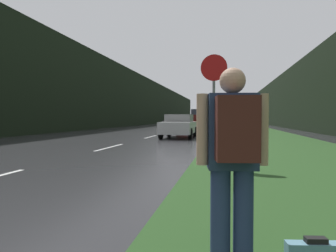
# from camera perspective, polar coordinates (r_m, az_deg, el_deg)

# --- Properties ---
(grass_verge) EXTENTS (6.00, 240.00, 0.02)m
(grass_verge) POSITION_cam_1_polar(r_m,az_deg,el_deg) (39.05, 13.89, -0.26)
(grass_verge) COLOR #26471E
(grass_verge) RESTS_ON ground_plane
(lane_stripe_c) EXTENTS (0.12, 3.00, 0.01)m
(lane_stripe_c) POSITION_cam_1_polar(r_m,az_deg,el_deg) (12.76, -11.02, -3.99)
(lane_stripe_c) COLOR silver
(lane_stripe_c) RESTS_ON ground_plane
(lane_stripe_d) EXTENTS (0.12, 3.00, 0.01)m
(lane_stripe_d) POSITION_cam_1_polar(r_m,az_deg,el_deg) (19.42, -3.32, -2.06)
(lane_stripe_d) COLOR silver
(lane_stripe_d) RESTS_ON ground_plane
(treeline_far_side) EXTENTS (2.00, 140.00, 8.33)m
(treeline_far_side) POSITION_cam_1_polar(r_m,az_deg,el_deg) (51.17, -5.79, 4.86)
(treeline_far_side) COLOR black
(treeline_far_side) RESTS_ON ground_plane
(treeline_near_side) EXTENTS (2.00, 140.00, 6.87)m
(treeline_near_side) POSITION_cam_1_polar(r_m,az_deg,el_deg) (49.69, 20.23, 4.03)
(treeline_near_side) COLOR black
(treeline_near_side) RESTS_ON ground_plane
(stop_sign) EXTENTS (0.68, 0.07, 2.87)m
(stop_sign) POSITION_cam_1_polar(r_m,az_deg,el_deg) (7.84, 8.72, 5.38)
(stop_sign) COLOR slate
(stop_sign) RESTS_ON ground_plane
(hitchhiker_with_backpack) EXTENTS (0.56, 0.44, 1.63)m
(hitchhiker_with_backpack) POSITION_cam_1_polar(r_m,az_deg,el_deg) (2.41, 12.27, -5.55)
(hitchhiker_with_backpack) COLOR navy
(hitchhiker_with_backpack) RESTS_ON ground_plane
(car_passing_near) EXTENTS (1.94, 4.21, 1.44)m
(car_passing_near) POSITION_cam_1_polar(r_m,az_deg,el_deg) (18.59, 2.10, 0.03)
(car_passing_near) COLOR #BCBCBC
(car_passing_near) RESTS_ON ground_plane
(car_passing_far) EXTENTS (1.85, 4.32, 1.48)m
(car_passing_far) POSITION_cam_1_polar(r_m,az_deg,el_deg) (24.84, 4.30, 0.47)
(car_passing_far) COLOR maroon
(car_passing_far) RESTS_ON ground_plane
(car_oncoming) EXTENTS (1.84, 4.24, 1.44)m
(car_oncoming) POSITION_cam_1_polar(r_m,az_deg,el_deg) (38.47, 0.84, 0.84)
(car_oncoming) COLOR black
(car_oncoming) RESTS_ON ground_plane
(delivery_truck) EXTENTS (2.51, 7.97, 3.25)m
(delivery_truck) POSITION_cam_1_polar(r_m,az_deg,el_deg) (74.00, 5.64, 1.96)
(delivery_truck) COLOR black
(delivery_truck) RESTS_ON ground_plane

